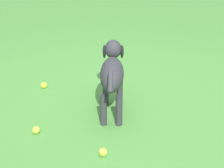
% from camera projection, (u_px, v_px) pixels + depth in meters
% --- Properties ---
extents(ground, '(14.00, 14.00, 0.00)m').
position_uv_depth(ground, '(114.00, 110.00, 3.42)').
color(ground, '#478438').
extents(dog, '(0.66, 0.71, 0.62)m').
position_uv_depth(dog, '(112.00, 72.00, 3.22)').
color(dog, '#2D2D33').
rests_on(dog, ground).
extents(tennis_ball_0, '(0.07, 0.07, 0.07)m').
position_uv_depth(tennis_ball_0, '(44.00, 85.00, 3.81)').
color(tennis_ball_0, yellow).
rests_on(tennis_ball_0, ground).
extents(tennis_ball_1, '(0.07, 0.07, 0.07)m').
position_uv_depth(tennis_ball_1, '(103.00, 152.00, 2.79)').
color(tennis_ball_1, '#C4D53C').
rests_on(tennis_ball_1, ground).
extents(tennis_ball_2, '(0.07, 0.07, 0.07)m').
position_uv_depth(tennis_ball_2, '(36.00, 130.00, 3.06)').
color(tennis_ball_2, '#C9D53B').
rests_on(tennis_ball_2, ground).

